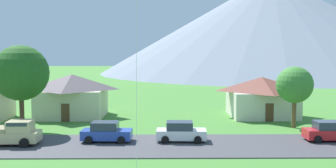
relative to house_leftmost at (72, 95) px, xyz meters
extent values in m
cube|color=#424247|center=(12.75, -14.43, -2.56)|extent=(160.00, 7.98, 0.08)
cone|color=#8E939E|center=(39.84, 100.35, 9.71)|extent=(102.65, 102.65, 24.61)
cone|color=gray|center=(48.82, 94.13, 14.44)|extent=(120.38, 120.38, 34.07)
cube|color=beige|center=(0.00, 0.00, -0.98)|extent=(7.39, 6.81, 3.24)
pyramid|color=#564C51|center=(0.00, 0.00, 1.53)|extent=(7.99, 7.35, 1.78)
cube|color=brown|center=(0.00, -3.42, -1.60)|extent=(0.90, 0.06, 2.00)
cube|color=beige|center=(22.38, 0.13, -1.09)|extent=(7.33, 7.25, 3.02)
pyramid|color=brown|center=(22.38, 0.13, 1.25)|extent=(7.91, 7.83, 1.66)
cube|color=brown|center=(22.38, -3.51, -1.60)|extent=(0.90, 0.06, 2.00)
cylinder|color=brown|center=(23.90, -7.00, -1.11)|extent=(0.44, 0.44, 2.98)
sphere|color=#3D7F33|center=(23.90, -7.00, 1.76)|extent=(3.68, 3.68, 3.68)
cylinder|color=#4C3823|center=(-2.74, -8.88, -0.75)|extent=(0.44, 0.44, 3.70)
sphere|color=#23561E|center=(-2.74, -8.88, 3.08)|extent=(5.27, 5.27, 5.27)
cube|color=red|center=(24.95, -13.10, -1.92)|extent=(4.22, 1.85, 0.80)
cube|color=#2D3847|center=(24.80, -13.10, -1.18)|extent=(2.22, 1.61, 0.68)
cylinder|color=black|center=(23.59, -12.20, -2.20)|extent=(0.64, 0.25, 0.64)
cylinder|color=black|center=(23.61, -14.04, -2.20)|extent=(0.64, 0.25, 0.64)
cube|color=white|center=(12.26, -13.15, -1.92)|extent=(4.26, 1.94, 0.80)
cube|color=#2D3847|center=(12.11, -13.14, -1.18)|extent=(2.25, 1.65, 0.68)
cylinder|color=black|center=(13.64, -12.27, -2.20)|extent=(0.65, 0.26, 0.64)
cylinder|color=black|center=(13.58, -14.11, -2.20)|extent=(0.65, 0.26, 0.64)
cylinder|color=black|center=(10.94, -12.18, -2.20)|extent=(0.65, 0.26, 0.64)
cylinder|color=black|center=(10.88, -14.02, -2.20)|extent=(0.65, 0.26, 0.64)
cube|color=#2847A8|center=(5.94, -13.17, -1.92)|extent=(4.27, 1.97, 0.80)
cube|color=#2D3847|center=(5.79, -13.17, -1.18)|extent=(2.26, 1.67, 0.68)
cylinder|color=black|center=(7.32, -12.31, -2.20)|extent=(0.65, 0.27, 0.64)
cylinder|color=black|center=(7.25, -14.15, -2.20)|extent=(0.65, 0.27, 0.64)
cylinder|color=black|center=(4.62, -12.20, -2.20)|extent=(0.65, 0.27, 0.64)
cylinder|color=black|center=(4.55, -14.04, -2.20)|extent=(0.65, 0.27, 0.64)
cube|color=#C6B284|center=(-2.06, -14.29, -1.84)|extent=(5.27, 2.19, 0.84)
cube|color=#C6B284|center=(-0.96, -14.25, -0.97)|extent=(1.97, 1.91, 0.90)
cube|color=#2D3847|center=(-0.96, -14.25, -0.70)|extent=(1.68, 1.94, 0.28)
cylinder|color=black|center=(-0.40, -13.21, -2.14)|extent=(0.77, 0.31, 0.76)
cylinder|color=black|center=(-0.32, -15.25, -2.14)|extent=(0.77, 0.31, 0.76)
cylinder|color=silver|center=(9.44, -26.57, 6.95)|extent=(0.15, 3.77, 16.00)
camera|label=1|loc=(10.77, -46.05, 5.12)|focal=42.02mm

